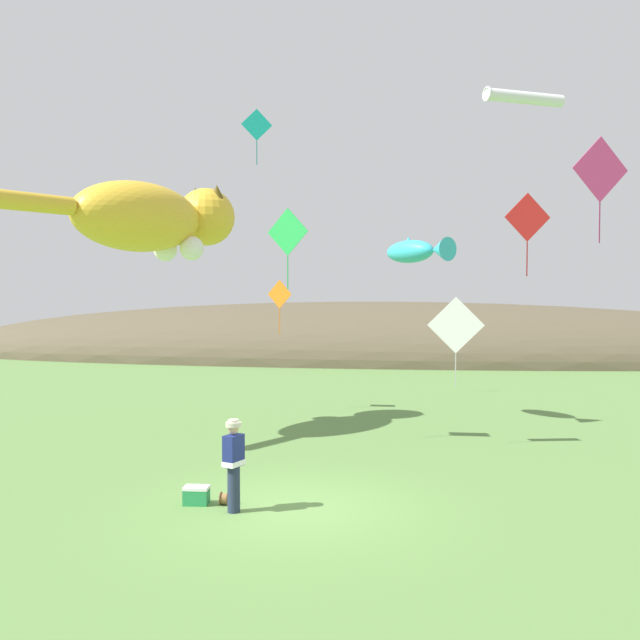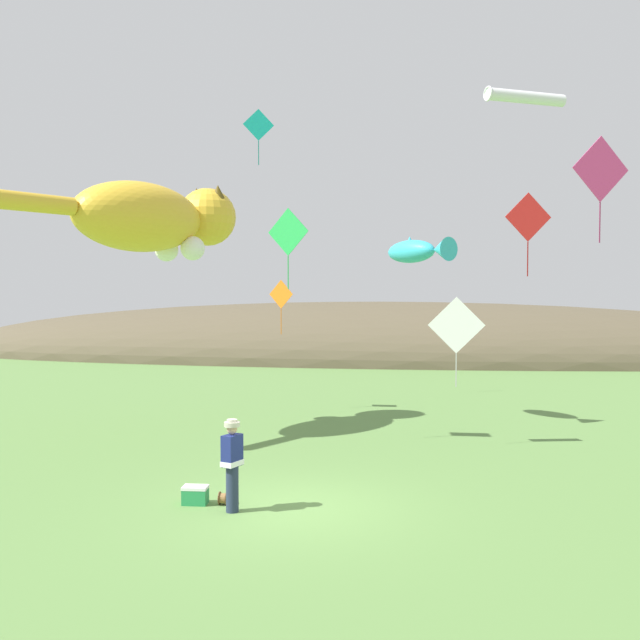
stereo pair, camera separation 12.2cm
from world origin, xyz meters
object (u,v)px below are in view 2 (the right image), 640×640
kite_tube_streamer (525,97)px  kite_diamond_green (288,233)px  festival_attendant (232,462)px  kite_giant_cat (155,219)px  kite_diamond_orange (281,295)px  picnic_cooler (195,495)px  kite_diamond_white (456,326)px  kite_diamond_pink (601,170)px  kite_diamond_teal (258,125)px  kite_fish_windsock (417,251)px  kite_spool (223,498)px  kite_diamond_red (528,218)px

kite_tube_streamer → kite_diamond_green: size_ratio=1.15×
festival_attendant → kite_giant_cat: (-4.11, 6.88, 5.35)m
festival_attendant → kite_diamond_orange: kite_diamond_orange is taller
picnic_cooler → kite_diamond_orange: bearing=92.0°
festival_attendant → kite_diamond_white: size_ratio=0.73×
kite_diamond_pink → kite_giant_cat: bearing=164.0°
kite_giant_cat → kite_diamond_green: size_ratio=3.16×
kite_giant_cat → kite_diamond_green: kite_giant_cat is taller
festival_attendant → picnic_cooler: size_ratio=3.51×
kite_diamond_orange → kite_diamond_teal: 6.75m
kite_fish_windsock → kite_spool: bearing=-112.3°
kite_diamond_pink → kite_diamond_teal: bearing=135.6°
kite_giant_cat → kite_tube_streamer: 11.39m
kite_diamond_pink → kite_diamond_white: (-2.97, 2.74, -3.62)m
festival_attendant → kite_diamond_green: 7.52m
kite_tube_streamer → kite_diamond_teal: bearing=152.9°
kite_tube_streamer → kite_diamond_pink: 6.01m
kite_diamond_orange → kite_diamond_green: 5.94m
picnic_cooler → kite_diamond_teal: bearing=97.1°
kite_tube_streamer → kite_diamond_white: (-2.05, -2.39, -6.61)m
kite_fish_windsock → kite_tube_streamer: bearing=-16.1°
kite_diamond_red → kite_diamond_orange: bearing=145.1°
kite_diamond_orange → kite_diamond_pink: kite_diamond_pink is taller
festival_attendant → kite_fish_windsock: 11.14m
kite_fish_windsock → kite_diamond_white: bearing=-72.3°
kite_tube_streamer → kite_diamond_white: bearing=-130.5°
kite_diamond_teal → kite_diamond_green: (2.50, -7.52, -4.63)m
kite_tube_streamer → kite_diamond_teal: 10.14m
kite_fish_windsock → kite_diamond_teal: 8.56m
festival_attendant → kite_tube_streamer: size_ratio=0.71×
kite_spool → kite_diamond_green: 7.79m
kite_diamond_red → kite_diamond_pink: (1.18, -2.50, 0.79)m
picnic_cooler → kite_diamond_red: 10.89m
kite_spool → kite_diamond_white: (4.80, 5.88, 3.15)m
kite_spool → kite_diamond_red: size_ratio=0.12×
kite_fish_windsock → kite_diamond_pink: 7.39m
kite_fish_windsock → kite_diamond_orange: 5.20m
kite_tube_streamer → kite_diamond_green: kite_tube_streamer is taller
kite_giant_cat → kite_diamond_pink: bearing=-16.0°
kite_tube_streamer → kite_diamond_teal: kite_diamond_teal is taller
kite_spool → kite_giant_cat: kite_giant_cat is taller
picnic_cooler → kite_giant_cat: size_ratio=0.07×
kite_giant_cat → kite_diamond_teal: bearing=75.7°
festival_attendant → kite_tube_streamer: (6.55, 8.69, 8.93)m
kite_fish_windsock → kite_diamond_white: 4.09m
kite_spool → kite_diamond_red: 10.54m
kite_tube_streamer → kite_diamond_pink: (0.93, -5.13, -2.99)m
kite_diamond_pink → kite_diamond_green: bearing=163.4°
kite_diamond_green → festival_attendant: bearing=-90.3°
kite_diamond_red → kite_tube_streamer: bearing=84.6°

